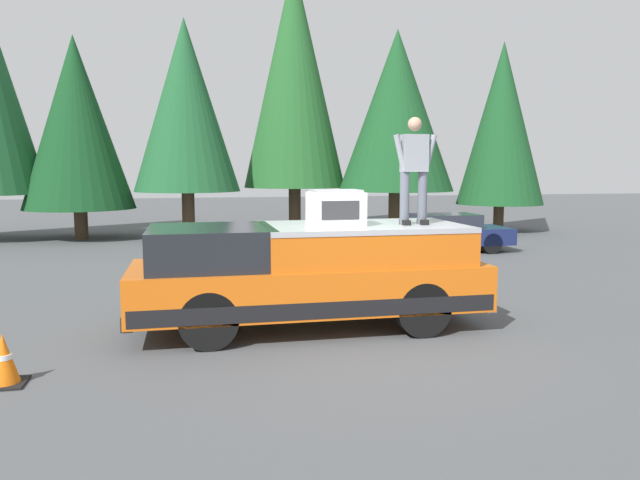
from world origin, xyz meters
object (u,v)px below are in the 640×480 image
Objects in this scene: compressor_unit at (336,208)px; parked_car_navy at (443,233)px; person_on_truck_bed at (414,168)px; pickup_truck at (309,274)px; traffic_cone at (4,361)px.

parked_car_navy is at bearing -33.68° from compressor_unit.
person_on_truck_bed reaches higher than compressor_unit.
parked_car_navy is at bearing -36.09° from pickup_truck.
person_on_truck_bed reaches higher than pickup_truck.
compressor_unit is 1.35× the size of traffic_cone.
traffic_cone is (-1.57, 5.66, -2.26)m from person_on_truck_bed.
person_on_truck_bed is 0.41× the size of parked_car_navy.
compressor_unit is 0.20× the size of parked_car_navy.
traffic_cone is at bearing 114.08° from pickup_truck.
parked_car_navy is at bearing -45.25° from traffic_cone.
parked_car_navy is at bearing -26.71° from person_on_truck_bed.
person_on_truck_bed is 2.73× the size of traffic_cone.
pickup_truck is 6.60× the size of compressor_unit.
person_on_truck_bed reaches higher than parked_car_navy.
traffic_cone is (-1.67, 4.41, -1.64)m from compressor_unit.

